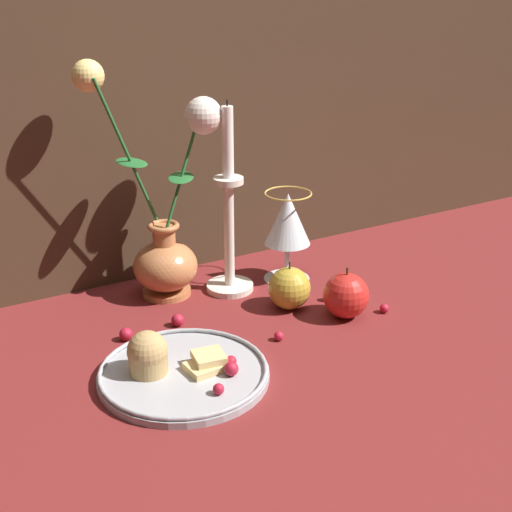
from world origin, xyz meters
The scene contains 12 objects.
ground_plane centered at (0.00, 0.00, 0.00)m, with size 2.40×2.40×0.00m, color maroon.
vase centered at (-0.07, 0.16, 0.12)m, with size 0.22×0.11×0.39m.
plate_with_pastries centered at (-0.16, -0.08, 0.01)m, with size 0.23×0.23×0.07m.
wine_glass centered at (0.14, 0.12, 0.10)m, with size 0.08×0.08×0.16m.
candlestick centered at (0.03, 0.13, 0.11)m, with size 0.08×0.08×0.32m.
apple_beside_vase centered at (0.08, 0.02, 0.03)m, with size 0.07×0.07×0.08m.
apple_near_glass centered at (0.14, -0.05, 0.04)m, with size 0.07×0.07×0.08m.
berry_near_plate centered at (-0.10, 0.05, 0.01)m, with size 0.02×0.02×0.02m, color #AD192D.
berry_front_center centered at (0.15, 0.01, 0.01)m, with size 0.02×0.02×0.02m, color #AD192D.
berry_by_glass_stem centered at (0.20, -0.07, 0.01)m, with size 0.01×0.01×0.01m, color #AD192D.
berry_under_candlestick centered at (-0.18, 0.05, 0.01)m, with size 0.02×0.02×0.02m, color #AD192D.
berry_far_right centered at (0.01, -0.06, 0.01)m, with size 0.01×0.01×0.01m, color #AD192D.
Camera 1 is at (-0.48, -0.84, 0.51)m, focal length 50.00 mm.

